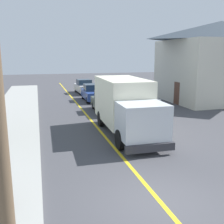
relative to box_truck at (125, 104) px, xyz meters
name	(u,v)px	position (x,y,z in m)	size (l,w,h in m)	color
ground_plane	(160,202)	(-1.33, -7.44, -1.77)	(120.00, 120.00, 0.00)	#424247
centre_line_yellow	(94,124)	(-1.33, 2.56, -1.76)	(0.16, 56.00, 0.01)	gold
box_truck	(125,104)	(0.00, 0.00, 0.00)	(2.58, 7.24, 3.20)	#F2EDCC
parked_car_near	(106,102)	(0.44, 6.24, -0.97)	(1.90, 4.44, 1.67)	#4C564C
parked_car_mid	(93,93)	(0.48, 11.83, -0.97)	(1.87, 4.43, 1.67)	#2D4793
parked_car_far	(84,87)	(0.59, 17.37, -0.97)	(1.99, 4.48, 1.67)	#B7B7BC
parked_van_across	(141,99)	(3.87, 7.07, -0.97)	(1.87, 4.43, 1.67)	#B7B7BC
stop_sign	(152,91)	(3.55, 4.18, 0.09)	(0.80, 0.10, 2.65)	gray
house_across_street	(219,60)	(12.76, 8.65, 2.29)	(11.21, 9.10, 7.83)	beige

